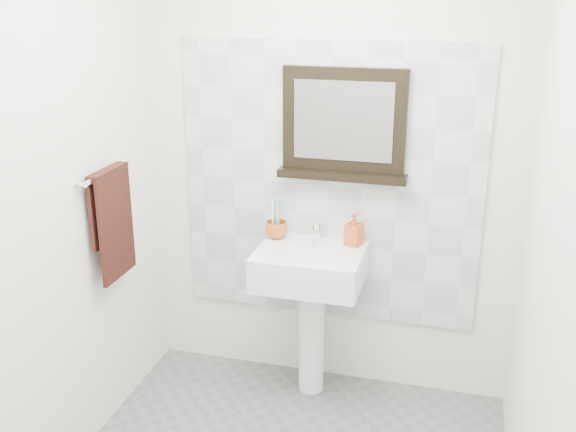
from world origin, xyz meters
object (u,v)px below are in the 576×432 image
object	(u,v)px
pedestal_sink	(310,282)
framed_mirror	(344,127)
toothbrush_cup	(276,230)
hand_towel	(112,215)
soap_dispenser	(354,230)

from	to	relation	value
pedestal_sink	framed_mirror	bearing A→B (deg)	56.79
toothbrush_cup	hand_towel	bearing A→B (deg)	-142.60
pedestal_sink	toothbrush_cup	size ratio (longest dim) A/B	8.07
soap_dispenser	hand_towel	size ratio (longest dim) A/B	0.32
framed_mirror	toothbrush_cup	bearing A→B (deg)	-168.42
pedestal_sink	hand_towel	xyz separation A→B (m)	(-0.90, -0.40, 0.43)
toothbrush_cup	soap_dispenser	world-z (taller)	soap_dispenser
pedestal_sink	hand_towel	size ratio (longest dim) A/B	1.75
pedestal_sink	toothbrush_cup	world-z (taller)	pedestal_sink
pedestal_sink	soap_dispenser	size ratio (longest dim) A/B	5.54
pedestal_sink	toothbrush_cup	bearing A→B (deg)	151.90
toothbrush_cup	hand_towel	distance (m)	0.87
toothbrush_cup	framed_mirror	distance (m)	0.67
pedestal_sink	soap_dispenser	bearing A→B (deg)	31.75
soap_dispenser	pedestal_sink	bearing A→B (deg)	-128.28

